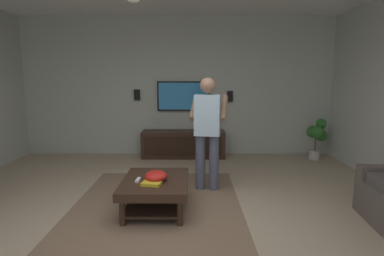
{
  "coord_description": "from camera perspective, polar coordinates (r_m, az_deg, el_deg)",
  "views": [
    {
      "loc": [
        -3.14,
        -0.32,
        1.64
      ],
      "look_at": [
        0.64,
        -0.31,
        1.02
      ],
      "focal_mm": 28.86,
      "sensor_mm": 36.0,
      "label": 1
    }
  ],
  "objects": [
    {
      "name": "book",
      "position": [
        3.69,
        -7.48,
        -10.11
      ],
      "size": [
        0.2,
        0.25,
        0.04
      ],
      "primitive_type": "cube",
      "rotation": [
        0.0,
        0.0,
        4.51
      ],
      "color": "gold",
      "rests_on": "coffee_table"
    },
    {
      "name": "ground_plane",
      "position": [
        3.56,
        -5.26,
        -18.18
      ],
      "size": [
        8.14,
        8.14,
        0.0
      ],
      "primitive_type": "plane",
      "color": "tan"
    },
    {
      "name": "coffee_table",
      "position": [
        3.91,
        -6.77,
        -10.86
      ],
      "size": [
        1.0,
        0.8,
        0.4
      ],
      "color": "#332116",
      "rests_on": "ground"
    },
    {
      "name": "wall_speaker_right",
      "position": [
        6.62,
        -10.12,
        6.07
      ],
      "size": [
        0.06,
        0.12,
        0.22
      ],
      "primitive_type": "cube",
      "color": "black"
    },
    {
      "name": "tv",
      "position": [
        6.5,
        -1.58,
        5.9
      ],
      "size": [
        0.05,
        1.1,
        0.62
      ],
      "rotation": [
        0.0,
        0.0,
        3.14
      ],
      "color": "black"
    },
    {
      "name": "potted_plant_short",
      "position": [
        6.68,
        22.14,
        -1.19
      ],
      "size": [
        0.37,
        0.4,
        0.83
      ],
      "color": "#B7B2A8",
      "rests_on": "ground"
    },
    {
      "name": "vase_round",
      "position": [
        6.33,
        1.99,
        0.43
      ],
      "size": [
        0.22,
        0.22,
        0.22
      ],
      "primitive_type": "sphere",
      "color": "red",
      "rests_on": "media_console"
    },
    {
      "name": "person_standing",
      "position": [
        4.44,
        2.89,
        0.14
      ],
      "size": [
        0.6,
        0.6,
        1.64
      ],
      "rotation": [
        0.0,
        0.0,
        -0.17
      ],
      "color": "#4C5166",
      "rests_on": "ground"
    },
    {
      "name": "bowl",
      "position": [
        3.8,
        -6.69,
        -8.81
      ],
      "size": [
        0.28,
        0.28,
        0.12
      ],
      "primitive_type": "ellipsoid",
      "color": "red",
      "rests_on": "coffee_table"
    },
    {
      "name": "wall_speaker_left",
      "position": [
        6.56,
        7.01,
        5.85
      ],
      "size": [
        0.06,
        0.12,
        0.22
      ],
      "primitive_type": "cube",
      "color": "black"
    },
    {
      "name": "area_rug",
      "position": [
        4.2,
        -6.35,
        -13.63
      ],
      "size": [
        2.52,
        2.15,
        0.01
      ],
      "primitive_type": "cube",
      "color": "#7A604C",
      "rests_on": "ground"
    },
    {
      "name": "remote_white",
      "position": [
        3.85,
        -9.93,
        -9.43
      ],
      "size": [
        0.15,
        0.05,
        0.02
      ],
      "primitive_type": "cube",
      "rotation": [
        0.0,
        0.0,
        3.08
      ],
      "color": "white",
      "rests_on": "coffee_table"
    },
    {
      "name": "wall_back_tv",
      "position": [
        6.59,
        -2.64,
        7.56
      ],
      "size": [
        0.1,
        6.68,
        2.87
      ],
      "primitive_type": "cube",
      "color": "#B2B7AD",
      "rests_on": "ground"
    },
    {
      "name": "media_console",
      "position": [
        6.4,
        -1.61,
        -2.99
      ],
      "size": [
        0.45,
        1.7,
        0.55
      ],
      "rotation": [
        0.0,
        0.0,
        3.14
      ],
      "color": "#332116",
      "rests_on": "ground"
    }
  ]
}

